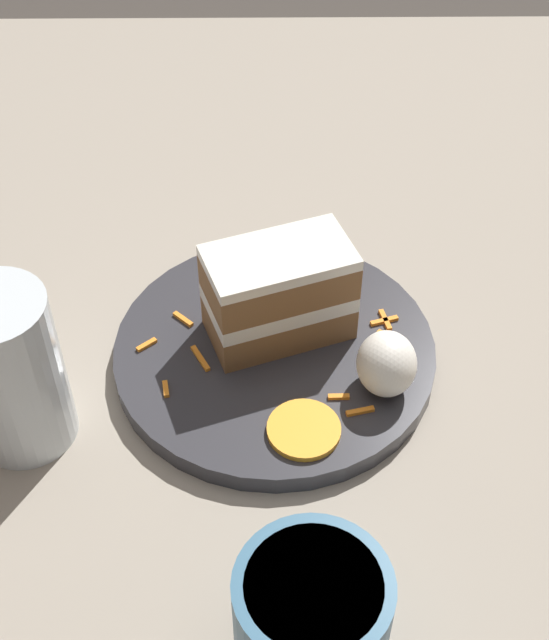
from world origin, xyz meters
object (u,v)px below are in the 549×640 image
(cream_dollop, at_px, (387,364))
(orange_garnish, at_px, (304,430))
(plate, at_px, (274,352))
(cake_slice, at_px, (279,293))
(drinking_glass, at_px, (13,380))
(coffee_mug, at_px, (311,624))

(cream_dollop, height_order, orange_garnish, cream_dollop)
(plate, height_order, cake_slice, cake_slice)
(cake_slice, height_order, orange_garnish, cake_slice)
(plate, height_order, drinking_glass, drinking_glass)
(cream_dollop, xyz_separation_m, orange_garnish, (0.04, -0.06, -0.02))
(cake_slice, bearing_deg, cream_dollop, 33.22)
(cake_slice, xyz_separation_m, cream_dollop, (0.06, 0.08, -0.02))
(cream_dollop, bearing_deg, coffee_mug, -17.15)
(coffee_mug, bearing_deg, drinking_glass, -131.69)
(coffee_mug, bearing_deg, plate, -175.78)
(cake_slice, distance_m, cream_dollop, 0.10)
(plate, height_order, coffee_mug, coffee_mug)
(plate, xyz_separation_m, coffee_mug, (0.25, 0.02, 0.05))
(cake_slice, height_order, cream_dollop, cake_slice)
(cream_dollop, bearing_deg, orange_garnish, -55.15)
(plate, relative_size, orange_garnish, 4.72)
(cream_dollop, xyz_separation_m, coffee_mug, (0.21, -0.06, 0.01))
(plate, xyz_separation_m, orange_garnish, (0.09, 0.02, 0.01))
(plate, relative_size, coffee_mug, 2.57)
(orange_garnish, bearing_deg, plate, -166.60)
(cake_slice, distance_m, drinking_glass, 0.21)
(drinking_glass, xyz_separation_m, coffee_mug, (0.18, 0.20, -0.00))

